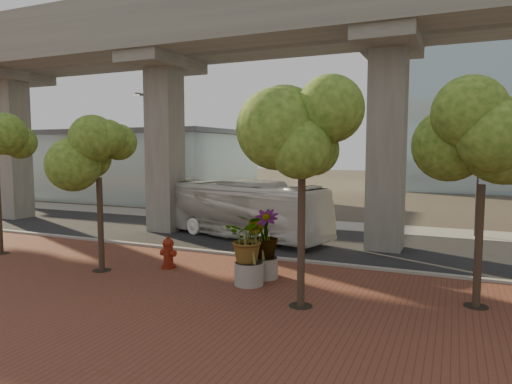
% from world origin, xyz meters
% --- Properties ---
extents(ground, '(160.00, 160.00, 0.00)m').
position_xyz_m(ground, '(0.00, 0.00, 0.00)').
color(ground, '#3C362C').
rests_on(ground, ground).
extents(brick_plaza, '(70.00, 13.00, 0.06)m').
position_xyz_m(brick_plaza, '(0.00, -8.00, 0.03)').
color(brick_plaza, brown).
rests_on(brick_plaza, ground).
extents(asphalt_road, '(90.00, 8.00, 0.04)m').
position_xyz_m(asphalt_road, '(0.00, 2.00, 0.02)').
color(asphalt_road, black).
rests_on(asphalt_road, ground).
extents(curb_strip, '(70.00, 0.25, 0.16)m').
position_xyz_m(curb_strip, '(0.00, -2.00, 0.08)').
color(curb_strip, gray).
rests_on(curb_strip, ground).
extents(far_sidewalk, '(90.00, 3.00, 0.06)m').
position_xyz_m(far_sidewalk, '(0.00, 7.50, 0.03)').
color(far_sidewalk, gray).
rests_on(far_sidewalk, ground).
extents(transit_viaduct, '(72.00, 5.60, 12.40)m').
position_xyz_m(transit_viaduct, '(0.00, 2.00, 7.29)').
color(transit_viaduct, gray).
rests_on(transit_viaduct, ground).
extents(station_pavilion, '(23.00, 13.00, 6.30)m').
position_xyz_m(station_pavilion, '(-20.00, 16.00, 3.22)').
color(station_pavilion, '#A4B7BB').
rests_on(station_pavilion, ground).
extents(transit_bus, '(10.92, 5.49, 2.97)m').
position_xyz_m(transit_bus, '(-1.58, 1.94, 1.49)').
color(transit_bus, silver).
rests_on(transit_bus, ground).
extents(fire_hydrant, '(0.61, 0.55, 1.23)m').
position_xyz_m(fire_hydrant, '(-1.14, -4.91, 0.65)').
color(fire_hydrant, maroon).
rests_on(fire_hydrant, ground).
extents(planter_front, '(2.20, 2.20, 2.42)m').
position_xyz_m(planter_front, '(2.62, -5.67, 1.53)').
color(planter_front, gray).
rests_on(planter_front, ground).
extents(planter_right, '(2.28, 2.28, 2.44)m').
position_xyz_m(planter_right, '(2.79, -4.70, 1.54)').
color(planter_right, gray).
rests_on(planter_right, ground).
extents(planter_left, '(1.84, 1.84, 2.03)m').
position_xyz_m(planter_left, '(2.15, -4.19, 1.29)').
color(planter_left, gray).
rests_on(planter_left, ground).
extents(street_tree_near_west, '(3.04, 3.04, 5.80)m').
position_xyz_m(street_tree_near_west, '(-3.23, -6.24, 4.45)').
color(street_tree_near_west, '#483529').
rests_on(street_tree_near_west, ground).
extents(street_tree_near_east, '(3.56, 3.56, 6.66)m').
position_xyz_m(street_tree_near_east, '(4.87, -6.98, 5.07)').
color(street_tree_near_east, '#483529').
rests_on(street_tree_near_east, ground).
extents(street_tree_far_east, '(3.72, 3.72, 6.36)m').
position_xyz_m(street_tree_far_east, '(9.57, -4.97, 4.70)').
color(street_tree_far_east, '#483529').
rests_on(street_tree_far_east, ground).
extents(streetlamp_west, '(0.42, 1.22, 8.44)m').
position_xyz_m(streetlamp_west, '(-11.30, 7.28, 4.92)').
color(streetlamp_west, '#2C2D31').
rests_on(streetlamp_west, ground).
extents(streetlamp_east, '(0.37, 1.07, 7.37)m').
position_xyz_m(streetlamp_east, '(9.97, 6.91, 4.31)').
color(streetlamp_east, '#323137').
rests_on(streetlamp_east, ground).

